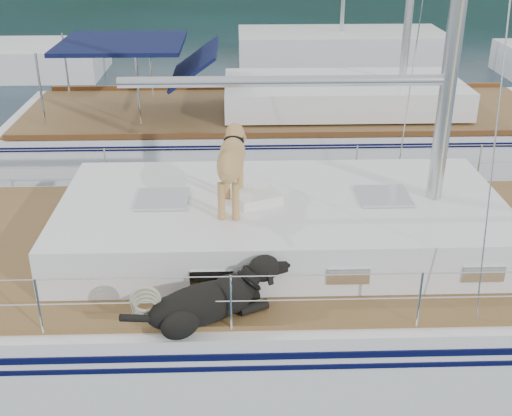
{
  "coord_description": "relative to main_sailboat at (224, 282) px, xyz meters",
  "views": [
    {
      "loc": [
        0.28,
        -6.85,
        4.93
      ],
      "look_at": [
        0.5,
        0.2,
        1.6
      ],
      "focal_mm": 45.0,
      "sensor_mm": 36.0,
      "label": 1
    }
  ],
  "objects": [
    {
      "name": "ground",
      "position": [
        -0.09,
        0.01,
        -0.68
      ],
      "size": [
        120.0,
        120.0,
        0.0
      ],
      "primitive_type": "plane",
      "color": "black",
      "rests_on": "ground"
    },
    {
      "name": "main_sailboat",
      "position": [
        0.0,
        0.0,
        0.0
      ],
      "size": [
        12.0,
        4.07,
        14.01
      ],
      "color": "white",
      "rests_on": "ground"
    },
    {
      "name": "neighbor_sailboat",
      "position": [
        1.28,
        5.94,
        -0.05
      ],
      "size": [
        11.0,
        3.5,
        13.3
      ],
      "color": "white",
      "rests_on": "ground"
    },
    {
      "name": "bg_boat_center",
      "position": [
        3.91,
        16.01,
        -0.23
      ],
      "size": [
        7.2,
        3.0,
        11.65
      ],
      "color": "white",
      "rests_on": "ground"
    }
  ]
}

